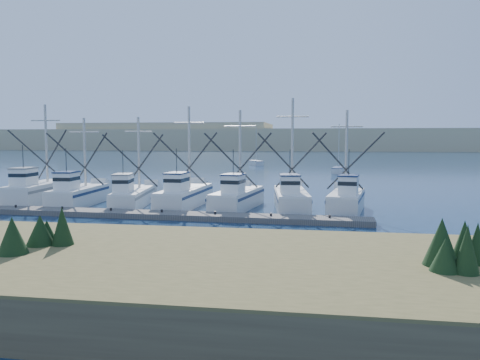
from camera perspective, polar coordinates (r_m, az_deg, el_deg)
name	(u,v)px	position (r m, az deg, el deg)	size (l,w,h in m)	color
ground	(272,242)	(26.46, 3.93, -7.51)	(500.00, 500.00, 0.00)	#0B1F33
shore_bank	(36,271)	(19.42, -23.66, -10.17)	(40.00, 10.00, 1.60)	#4C422D
floating_dock	(162,215)	(34.57, -9.51, -4.23)	(29.98, 2.00, 0.40)	#68625D
dune_ridge	(310,140)	(235.73, 8.50, 4.89)	(360.00, 60.00, 10.00)	tan
trawler_fleet	(176,196)	(39.43, -7.81, -1.93)	(29.85, 9.23, 9.09)	silver
sailboat_near	(338,170)	(78.90, 11.91, 1.18)	(2.52, 5.71, 8.10)	silver
sailboat_far	(256,163)	(100.03, 1.96, 2.10)	(3.75, 5.67, 8.10)	silver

